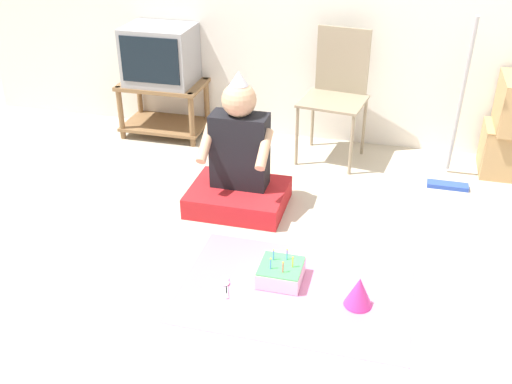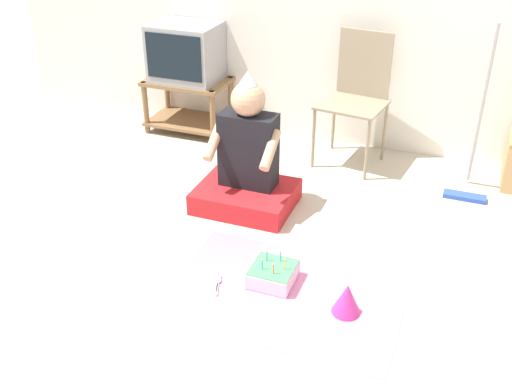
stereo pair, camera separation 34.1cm
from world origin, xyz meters
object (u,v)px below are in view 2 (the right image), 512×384
Objects in this scene: birthday_cake at (273,274)px; party_hat_blue at (347,299)px; tv at (186,52)px; folding_chair at (357,90)px; person_seated at (247,167)px; dust_mop at (474,149)px.

party_hat_blue is (0.43, -0.11, 0.03)m from birthday_cake.
tv is 1.41m from folding_chair.
birthday_cake is at bearing -58.87° from person_seated.
folding_chair is at bearing 162.41° from dust_mop.
party_hat_blue is (0.38, -1.77, -0.46)m from folding_chair.
dust_mop is at bearing 57.10° from birthday_cake.
folding_chair is 0.92m from dust_mop.
birthday_cake is (1.36, -1.72, -0.61)m from tv.
folding_chair reaches higher than tv.
person_seated is 0.88m from birthday_cake.
party_hat_blue is at bearing -43.89° from person_seated.
party_hat_blue is (1.79, -1.83, -0.58)m from tv.
dust_mop is 1.30× the size of person_seated.
person_seated is (0.92, -0.99, -0.39)m from tv.
tv is 0.44× the size of dust_mop.
folding_chair is at bearing 102.14° from party_hat_blue.
birthday_cake is at bearing 166.09° from party_hat_blue.
person_seated is (-1.35, -0.66, -0.06)m from dust_mop.
birthday_cake and party_hat_blue have the same top height.
party_hat_blue is (-0.47, -1.50, -0.25)m from dust_mop.
tv is 1.41m from person_seated.
person_seated is at bearing -153.71° from dust_mop.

